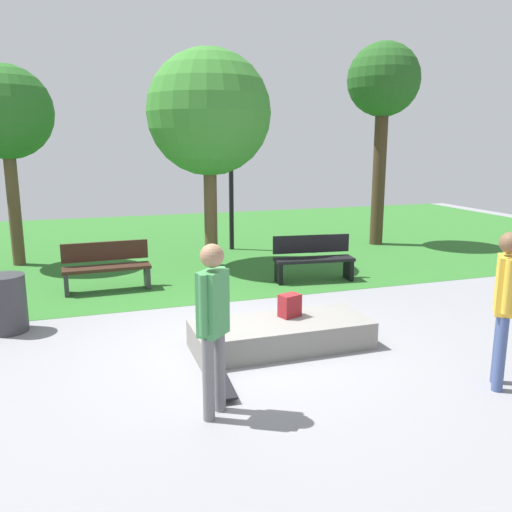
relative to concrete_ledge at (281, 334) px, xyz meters
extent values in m
plane|color=gray|center=(-0.48, 0.15, -0.18)|extent=(28.00, 28.00, 0.00)
cube|color=#2D6B28|center=(-0.48, 8.19, -0.18)|extent=(26.60, 11.92, 0.01)
cube|color=gray|center=(0.00, 0.00, 0.00)|extent=(2.43, 0.98, 0.37)
cube|color=maroon|center=(0.18, 0.16, 0.34)|extent=(0.33, 0.28, 0.32)
cylinder|color=slate|center=(-1.23, -1.43, 0.25)|extent=(0.12, 0.12, 0.87)
cylinder|color=slate|center=(-1.39, -1.59, 0.25)|extent=(0.12, 0.12, 0.87)
cube|color=#3F8C4C|center=(-1.31, -1.51, 1.02)|extent=(0.37, 0.37, 0.65)
cylinder|color=#3F8C4C|center=(-1.19, -1.39, 1.04)|extent=(0.09, 0.09, 0.60)
cylinder|color=#3F8C4C|center=(-1.43, -1.63, 1.04)|extent=(0.09, 0.09, 0.60)
sphere|color=#9E7556|center=(-1.31, -1.51, 1.49)|extent=(0.24, 0.24, 0.24)
cylinder|color=#3F5184|center=(1.98, -1.82, 0.25)|extent=(0.12, 0.12, 0.88)
cylinder|color=#3F5184|center=(1.85, -1.99, 0.25)|extent=(0.12, 0.12, 0.88)
cube|color=gold|center=(1.92, -1.90, 1.02)|extent=(0.36, 0.38, 0.66)
cylinder|color=gold|center=(2.02, -1.77, 1.05)|extent=(0.09, 0.09, 0.60)
cylinder|color=gold|center=(1.81, -2.04, 1.05)|extent=(0.09, 0.09, 0.60)
sphere|color=brown|center=(1.92, -1.90, 1.50)|extent=(0.24, 0.24, 0.24)
cube|color=black|center=(-1.09, -0.97, -0.12)|extent=(0.25, 0.81, 0.02)
cylinder|color=silver|center=(-1.03, -1.26, -0.16)|extent=(0.03, 0.06, 0.06)
cylinder|color=silver|center=(-1.19, -1.25, -0.16)|extent=(0.03, 0.06, 0.06)
cylinder|color=silver|center=(-1.00, -0.70, -0.16)|extent=(0.03, 0.06, 0.06)
cylinder|color=silver|center=(-1.16, -0.69, -0.16)|extent=(0.03, 0.06, 0.06)
cube|color=black|center=(1.89, 3.07, 0.27)|extent=(1.64, 0.62, 0.06)
cube|color=black|center=(1.92, 3.29, 0.55)|extent=(1.60, 0.25, 0.36)
cube|color=black|center=(2.62, 2.99, 0.04)|extent=(0.13, 0.40, 0.45)
cube|color=black|center=(1.16, 3.16, 0.04)|extent=(0.13, 0.40, 0.45)
cube|color=#331E14|center=(-2.10, 3.63, 0.27)|extent=(1.61, 0.49, 0.06)
cube|color=#331E14|center=(-2.11, 3.85, 0.55)|extent=(1.60, 0.11, 0.36)
cube|color=#2D2D33|center=(-1.37, 3.66, 0.04)|extent=(0.09, 0.40, 0.45)
cube|color=#2D2D33|center=(-2.84, 3.61, 0.04)|extent=(0.09, 0.40, 0.45)
cylinder|color=#42301E|center=(5.20, 6.21, 1.71)|extent=(0.35, 0.35, 3.79)
sphere|color=#23561E|center=(5.20, 6.21, 4.18)|extent=(1.90, 1.90, 1.90)
cylinder|color=brown|center=(-3.92, 6.57, 1.21)|extent=(0.27, 0.27, 2.79)
sphere|color=#286623|center=(-3.92, 6.57, 3.22)|extent=(2.04, 2.04, 2.04)
cylinder|color=brown|center=(0.26, 5.09, 1.10)|extent=(0.29, 0.29, 2.58)
sphere|color=#387F2D|center=(0.26, 5.09, 3.20)|extent=(2.69, 2.69, 2.69)
cylinder|color=black|center=(1.21, 6.77, 1.74)|extent=(0.12, 0.12, 3.85)
sphere|color=silver|center=(1.21, 6.77, 3.78)|extent=(0.28, 0.28, 0.28)
cylinder|color=#333338|center=(-3.62, 1.85, 0.25)|extent=(0.57, 0.57, 0.86)
camera|label=1|loc=(-2.47, -6.35, 2.55)|focal=36.94mm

